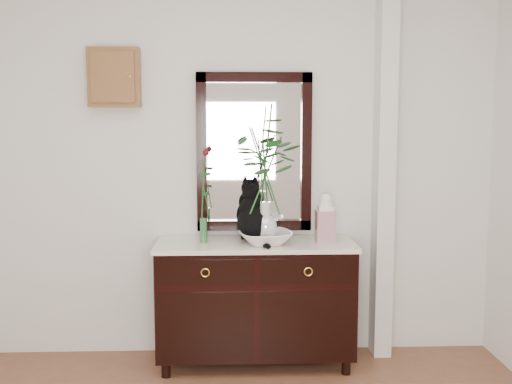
{
  "coord_description": "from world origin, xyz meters",
  "views": [
    {
      "loc": [
        -0.05,
        -2.21,
        1.65
      ],
      "look_at": [
        0.1,
        1.63,
        1.2
      ],
      "focal_mm": 42.0,
      "sensor_mm": 36.0,
      "label": 1
    }
  ],
  "objects_px": {
    "cat": "(256,212)",
    "ginger_jar": "(325,217)",
    "lotus_bowl": "(266,238)",
    "sideboard": "(255,297)"
  },
  "relations": [
    {
      "from": "lotus_bowl",
      "to": "sideboard",
      "type": "bearing_deg",
      "value": 134.25
    },
    {
      "from": "sideboard",
      "to": "lotus_bowl",
      "type": "height_order",
      "value": "lotus_bowl"
    },
    {
      "from": "cat",
      "to": "ginger_jar",
      "type": "xyz_separation_m",
      "value": [
        0.47,
        -0.02,
        -0.03
      ]
    },
    {
      "from": "sideboard",
      "to": "lotus_bowl",
      "type": "xyz_separation_m",
      "value": [
        0.06,
        -0.07,
        0.42
      ]
    },
    {
      "from": "sideboard",
      "to": "cat",
      "type": "xyz_separation_m",
      "value": [
        0.0,
        0.02,
        0.57
      ]
    },
    {
      "from": "cat",
      "to": "lotus_bowl",
      "type": "height_order",
      "value": "cat"
    },
    {
      "from": "cat",
      "to": "sideboard",
      "type": "bearing_deg",
      "value": -117.66
    },
    {
      "from": "cat",
      "to": "lotus_bowl",
      "type": "distance_m",
      "value": 0.19
    },
    {
      "from": "lotus_bowl",
      "to": "ginger_jar",
      "type": "height_order",
      "value": "ginger_jar"
    },
    {
      "from": "ginger_jar",
      "to": "cat",
      "type": "bearing_deg",
      "value": 177.78
    }
  ]
}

